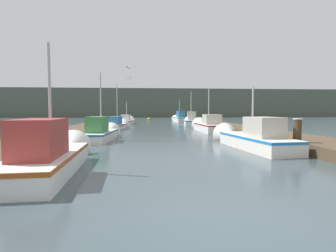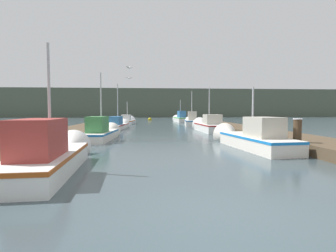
{
  "view_description": "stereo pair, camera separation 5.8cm",
  "coord_description": "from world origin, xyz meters",
  "views": [
    {
      "loc": [
        -1.19,
        -4.06,
        1.76
      ],
      "look_at": [
        -0.14,
        8.68,
        0.99
      ],
      "focal_mm": 28.0,
      "sensor_mm": 36.0,
      "label": 1
    },
    {
      "loc": [
        -1.13,
        -4.07,
        1.76
      ],
      "look_at": [
        -0.14,
        8.68,
        0.99
      ],
      "focal_mm": 28.0,
      "sensor_mm": 36.0,
      "label": 2
    }
  ],
  "objects": [
    {
      "name": "fishing_boat_2",
      "position": [
        -3.88,
        12.06,
        0.43
      ],
      "size": [
        1.69,
        5.5,
        4.37
      ],
      "rotation": [
        0.0,
        0.0,
        -0.07
      ],
      "color": "silver",
      "rests_on": "ground_plane"
    },
    {
      "name": "fishing_boat_0",
      "position": [
        -3.95,
        3.94,
        0.47
      ],
      "size": [
        1.77,
        5.84,
        4.05
      ],
      "rotation": [
        0.0,
        0.0,
        0.06
      ],
      "color": "silver",
      "rests_on": "ground_plane"
    },
    {
      "name": "seagull_1",
      "position": [
        -2.75,
        19.4,
        4.59
      ],
      "size": [
        0.56,
        0.29,
        0.12
      ],
      "rotation": [
        0.0,
        0.0,
        6.17
      ],
      "color": "white"
    },
    {
      "name": "mooring_piling_1",
      "position": [
        -4.87,
        5.32,
        0.53
      ],
      "size": [
        0.36,
        0.36,
        1.05
      ],
      "color": "#473523",
      "rests_on": "ground_plane"
    },
    {
      "name": "fishing_boat_6",
      "position": [
        -3.69,
        30.17,
        0.36
      ],
      "size": [
        1.96,
        5.09,
        3.37
      ],
      "rotation": [
        0.0,
        0.0,
        -0.07
      ],
      "color": "silver",
      "rests_on": "ground_plane"
    },
    {
      "name": "mooring_piling_0",
      "position": [
        5.01,
        32.43,
        0.53
      ],
      "size": [
        0.29,
        0.29,
        1.05
      ],
      "color": "#473523",
      "rests_on": "ground_plane"
    },
    {
      "name": "channel_buoy",
      "position": [
        -0.76,
        41.7,
        0.17
      ],
      "size": [
        0.61,
        0.61,
        1.11
      ],
      "color": "gold",
      "rests_on": "ground_plane"
    },
    {
      "name": "fishing_boat_1",
      "position": [
        3.7,
        8.09,
        0.45
      ],
      "size": [
        2.08,
        6.28,
        3.24
      ],
      "rotation": [
        0.0,
        0.0,
        0.1
      ],
      "color": "silver",
      "rests_on": "ground_plane"
    },
    {
      "name": "dock_left",
      "position": [
        -6.33,
        16.0,
        0.23
      ],
      "size": [
        2.7,
        40.0,
        0.45
      ],
      "color": "#4C3D2B",
      "rests_on": "ground_plane"
    },
    {
      "name": "mooring_piling_2",
      "position": [
        4.93,
        6.07,
        0.72
      ],
      "size": [
        0.37,
        0.37,
        1.43
      ],
      "color": "#473523",
      "rests_on": "ground_plane"
    },
    {
      "name": "seagull_lead",
      "position": [
        -2.3,
        13.27,
        4.53
      ],
      "size": [
        0.44,
        0.5,
        0.12
      ],
      "rotation": [
        0.0,
        0.0,
        4.03
      ],
      "color": "white"
    },
    {
      "name": "dock_right",
      "position": [
        6.33,
        16.0,
        0.23
      ],
      "size": [
        2.7,
        40.0,
        0.45
      ],
      "color": "#4C3D2B",
      "rests_on": "ground_plane"
    },
    {
      "name": "fishing_boat_7",
      "position": [
        3.8,
        35.54,
        0.54
      ],
      "size": [
        1.87,
        5.48,
        3.64
      ],
      "rotation": [
        0.0,
        0.0,
        0.09
      ],
      "color": "silver",
      "rests_on": "ground_plane"
    },
    {
      "name": "fishing_boat_5",
      "position": [
        3.98,
        26.09,
        0.47
      ],
      "size": [
        2.01,
        5.41,
        4.3
      ],
      "rotation": [
        0.0,
        0.0,
        -0.1
      ],
      "color": "silver",
      "rests_on": "ground_plane"
    },
    {
      "name": "fishing_boat_4",
      "position": [
        -3.96,
        21.44,
        0.38
      ],
      "size": [
        1.9,
        6.23,
        4.65
      ],
      "rotation": [
        0.0,
        0.0,
        -0.1
      ],
      "color": "silver",
      "rests_on": "ground_plane"
    },
    {
      "name": "fishing_boat_3",
      "position": [
        4.0,
        17.91,
        0.44
      ],
      "size": [
        1.83,
        6.06,
        4.1
      ],
      "rotation": [
        0.0,
        0.0,
        0.04
      ],
      "color": "silver",
      "rests_on": "ground_plane"
    },
    {
      "name": "distant_shore_ridge",
      "position": [
        0.0,
        69.37,
        3.62
      ],
      "size": [
        120.0,
        16.0,
        7.24
      ],
      "color": "#4C5647",
      "rests_on": "ground_plane"
    },
    {
      "name": "ground_plane",
      "position": [
        0.0,
        0.0,
        0.0
      ],
      "size": [
        200.0,
        200.0,
        0.0
      ],
      "color": "#38474C"
    }
  ]
}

